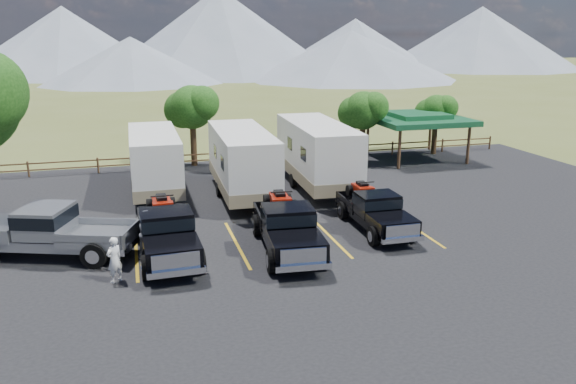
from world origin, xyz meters
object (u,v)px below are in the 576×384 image
object	(u,v)px
trailer_right	(317,154)
trailer_center	(242,162)
person_b	(148,234)
pickup_silver	(51,231)
rig_right	(375,209)
trailer_left	(155,162)
person_a	(114,260)
rig_left	(167,231)
pavilion	(417,119)
rig_center	(287,226)

from	to	relation	value
trailer_right	trailer_center	bearing A→B (deg)	-169.55
trailer_center	person_b	bearing A→B (deg)	-123.25
pickup_silver	rig_right	bearing A→B (deg)	108.25
trailer_left	person_a	size ratio (longest dim) A/B	5.82
rig_right	pickup_silver	bearing A→B (deg)	178.88
rig_right	trailer_center	xyz separation A→B (m)	(-4.57, 6.67, 0.94)
trailer_right	pickup_silver	distance (m)	14.75
rig_left	trailer_left	world-z (taller)	trailer_left
trailer_left	person_b	xyz separation A→B (m)	(-0.73, -9.25, -0.80)
rig_right	person_a	world-z (taller)	rig_right
pavilion	trailer_center	size ratio (longest dim) A/B	0.61
pavilion	rig_left	world-z (taller)	pavilion
pavilion	person_b	bearing A→B (deg)	-143.96
trailer_center	trailer_left	bearing A→B (deg)	158.20
pavilion	trailer_center	bearing A→B (deg)	-155.40
rig_center	person_b	bearing A→B (deg)	177.62
person_a	person_b	bearing A→B (deg)	-159.62
pavilion	pickup_silver	world-z (taller)	pavilion
pavilion	trailer_right	distance (m)	10.62
rig_right	pickup_silver	world-z (taller)	pickup_silver
rig_center	pickup_silver	world-z (taller)	rig_center
rig_right	person_b	size ratio (longest dim) A/B	2.99
pickup_silver	person_a	xyz separation A→B (m)	(2.37, -3.12, -0.21)
rig_left	rig_right	bearing A→B (deg)	2.36
trailer_left	person_a	xyz separation A→B (m)	(-1.96, -11.22, -0.92)
rig_right	trailer_right	size ratio (longest dim) A/B	0.54
rig_left	pickup_silver	xyz separation A→B (m)	(-4.29, 1.10, 0.03)
rig_left	rig_right	world-z (taller)	rig_left
rig_left	trailer_left	xyz separation A→B (m)	(0.04, 9.21, 0.74)
rig_left	trailer_right	world-z (taller)	trailer_right
rig_center	pickup_silver	distance (m)	9.10
rig_left	rig_center	distance (m)	4.68
pavilion	rig_center	bearing A→B (deg)	-132.98
rig_right	trailer_left	xyz separation A→B (m)	(-8.96, 8.58, 0.84)
trailer_left	rig_center	bearing A→B (deg)	-65.13
rig_left	trailer_center	world-z (taller)	trailer_center
person_b	rig_right	bearing A→B (deg)	-29.11
pickup_silver	person_b	bearing A→B (deg)	92.67
pickup_silver	rig_center	bearing A→B (deg)	98.69
rig_right	pickup_silver	distance (m)	13.30
pavilion	person_a	world-z (taller)	pavilion
trailer_right	person_a	world-z (taller)	trailer_right
rig_center	trailer_center	world-z (taller)	trailer_center
trailer_right	person_a	distance (m)	14.62
rig_center	person_a	size ratio (longest dim) A/B	3.90
trailer_right	pickup_silver	xyz separation A→B (m)	(-13.05, -6.82, -0.87)
rig_right	trailer_right	distance (m)	7.36
trailer_left	person_b	size ratio (longest dim) A/B	5.06
trailer_left	person_a	distance (m)	11.43
trailer_right	trailer_left	bearing A→B (deg)	173.87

